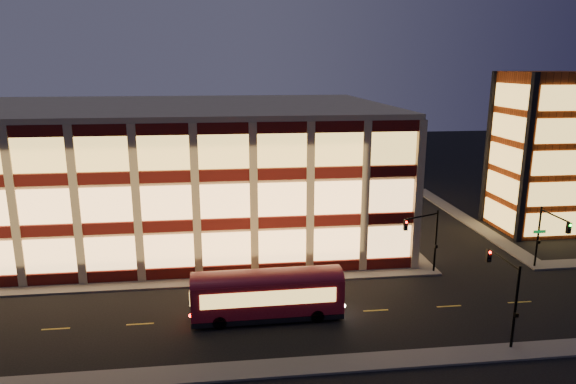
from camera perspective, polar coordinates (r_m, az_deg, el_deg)
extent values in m
plane|color=black|center=(45.88, -12.45, -10.45)|extent=(200.00, 200.00, 0.00)
cube|color=#514F4C|center=(47.16, -16.02, -9.89)|extent=(54.00, 2.00, 0.15)
cube|color=#514F4C|center=(64.16, 9.94, -3.13)|extent=(2.00, 30.00, 0.15)
cube|color=#514F4C|center=(68.11, 18.85, -2.68)|extent=(2.00, 30.00, 0.15)
cube|color=#514F4C|center=(34.48, -14.52, -19.24)|extent=(100.00, 2.00, 0.15)
cube|color=tan|center=(60.28, -14.17, 2.34)|extent=(50.00, 30.00, 14.00)
cube|color=tan|center=(59.30, -14.59, 9.21)|extent=(50.40, 30.40, 0.50)
cube|color=#470C0A|center=(47.73, -15.91, -8.83)|extent=(50.10, 0.25, 1.00)
cube|color=#FFB96B|center=(47.00, -16.08, -6.46)|extent=(49.00, 0.20, 3.00)
cube|color=#470C0A|center=(63.75, 9.21, -2.67)|extent=(0.25, 30.10, 1.00)
cube|color=#FFB96B|center=(63.18, 9.26, -0.85)|extent=(0.20, 29.00, 3.00)
cube|color=#470C0A|center=(46.25, -16.27, -3.79)|extent=(50.10, 0.25, 1.00)
cube|color=#FFB96B|center=(45.69, -16.44, -1.27)|extent=(49.00, 0.20, 3.00)
cube|color=#470C0A|center=(62.65, 9.36, 1.18)|extent=(0.25, 30.10, 1.00)
cube|color=#FFB96B|center=(62.22, 9.42, 3.07)|extent=(0.20, 29.00, 3.00)
cube|color=#470C0A|center=(45.14, -16.65, 1.54)|extent=(50.10, 0.25, 1.00)
cube|color=#FFB96B|center=(44.78, -16.83, 4.17)|extent=(49.00, 0.20, 3.00)
cube|color=#470C0A|center=(61.84, 9.52, 5.16)|extent=(0.25, 30.10, 1.00)
cube|color=#FFB96B|center=(61.55, 9.58, 7.09)|extent=(0.20, 29.00, 3.00)
cube|color=#8C3814|center=(64.90, 26.16, 3.93)|extent=(8.00, 8.00, 18.00)
cube|color=black|center=(59.44, 24.97, 3.26)|extent=(0.60, 0.60, 18.00)
cube|color=black|center=(66.26, 21.39, 4.58)|extent=(0.60, 0.60, 18.00)
cube|color=black|center=(70.39, 27.16, 4.50)|extent=(0.60, 0.60, 18.00)
cube|color=#ECB652|center=(63.11, 27.44, -3.19)|extent=(6.60, 0.16, 2.60)
cube|color=#ECB652|center=(64.28, 22.41, -2.37)|extent=(0.16, 6.60, 2.60)
cube|color=#ECB652|center=(62.28, 27.78, -0.20)|extent=(6.60, 0.16, 2.60)
cube|color=#ECB652|center=(63.48, 22.70, 0.58)|extent=(0.16, 6.60, 2.60)
cube|color=#ECB652|center=(61.64, 28.14, 2.87)|extent=(6.60, 0.16, 2.60)
cube|color=#ECB652|center=(62.84, 22.99, 3.60)|extent=(0.16, 6.60, 2.60)
cube|color=#ECB652|center=(61.17, 28.50, 5.99)|extent=(6.60, 0.16, 2.60)
cube|color=#ECB652|center=(62.38, 23.28, 6.67)|extent=(0.16, 6.60, 2.60)
cube|color=#ECB652|center=(60.89, 28.88, 9.15)|extent=(6.60, 0.16, 2.60)
cube|color=#ECB652|center=(62.11, 23.59, 9.77)|extent=(0.16, 6.60, 2.60)
cylinder|color=black|center=(48.97, 16.09, -5.31)|extent=(0.18, 0.18, 6.00)
cylinder|color=black|center=(46.85, 14.68, -2.63)|extent=(3.56, 1.63, 0.14)
cube|color=black|center=(45.71, 12.94, -3.59)|extent=(0.32, 0.32, 0.95)
sphere|color=#FF0C05|center=(45.46, 13.03, -3.30)|extent=(0.20, 0.20, 0.20)
cube|color=black|center=(48.92, 16.14, -5.83)|extent=(0.25, 0.18, 0.28)
cylinder|color=black|center=(53.60, 26.02, -4.54)|extent=(0.18, 0.18, 6.00)
cylinder|color=black|center=(51.28, 27.52, -2.35)|extent=(0.14, 4.00, 0.14)
cube|color=black|center=(49.85, 28.73, -3.53)|extent=(0.32, 0.32, 0.95)
sphere|color=#0CFF26|center=(49.63, 28.89, -3.26)|extent=(0.20, 0.20, 0.20)
cube|color=black|center=(53.56, 26.09, -5.01)|extent=(0.25, 0.18, 0.28)
cube|color=#0C7226|center=(53.31, 26.17, -3.98)|extent=(1.20, 0.06, 0.28)
cylinder|color=black|center=(38.03, 23.94, -11.71)|extent=(0.18, 0.18, 6.00)
cylinder|color=black|center=(38.59, 22.84, -6.88)|extent=(0.14, 4.00, 0.14)
cube|color=black|center=(40.39, 21.38, -6.58)|extent=(0.32, 0.32, 0.95)
sphere|color=#FF0C05|center=(40.14, 21.54, -6.27)|extent=(0.20, 0.20, 0.20)
cube|color=black|center=(38.04, 24.03, -12.38)|extent=(0.25, 0.18, 0.28)
cube|color=maroon|center=(39.38, -2.33, -11.28)|extent=(11.33, 3.01, 2.60)
cube|color=black|center=(40.05, -2.31, -13.25)|extent=(11.33, 3.01, 0.39)
cylinder|color=black|center=(38.76, -7.61, -14.17)|extent=(1.02, 0.36, 1.02)
cylinder|color=black|center=(40.97, -7.64, -12.54)|extent=(1.02, 0.36, 1.02)
cylinder|color=black|center=(39.38, 3.26, -13.59)|extent=(1.02, 0.36, 1.02)
cylinder|color=black|center=(41.55, 2.59, -12.02)|extent=(1.02, 0.36, 1.02)
cube|color=#ECB652|center=(37.94, -2.12, -11.74)|extent=(9.93, 0.23, 1.13)
cube|color=#ECB652|center=(40.54, -2.54, -9.99)|extent=(9.93, 0.23, 1.13)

